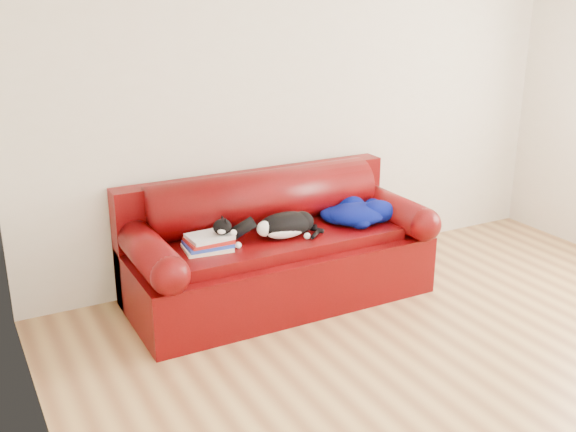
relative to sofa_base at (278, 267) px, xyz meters
name	(u,v)px	position (x,y,z in m)	size (l,w,h in m)	color
ground	(480,380)	(0.52, -1.49, -0.24)	(4.50, 4.50, 0.00)	brown
room_shell	(527,83)	(0.64, -1.48, 1.43)	(4.52, 4.02, 2.61)	beige
sofa_base	(278,267)	(0.00, 0.00, 0.00)	(2.10, 0.90, 0.50)	#3A0203
sofa_back	(263,217)	(0.00, 0.24, 0.30)	(2.10, 1.01, 0.88)	#3A0203
book_stack	(208,242)	(-0.54, -0.06, 0.31)	(0.32, 0.26, 0.10)	white
cat	(285,226)	(0.00, -0.10, 0.34)	(0.59, 0.25, 0.21)	black
blanket	(357,212)	(0.61, -0.06, 0.33)	(0.52, 0.42, 0.16)	#02074F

